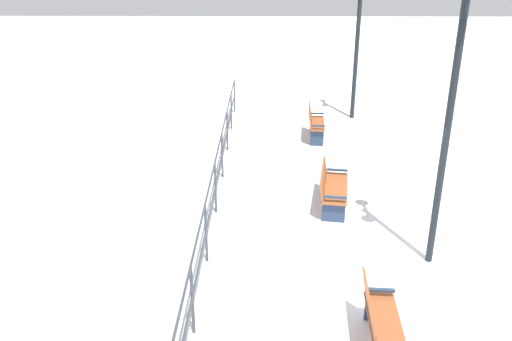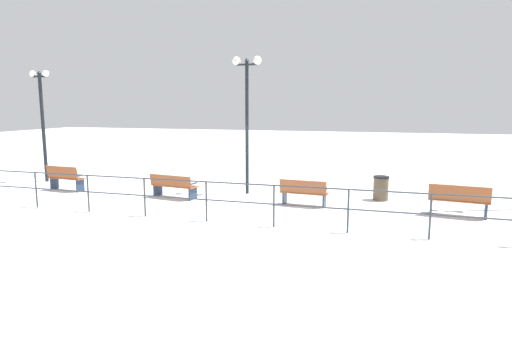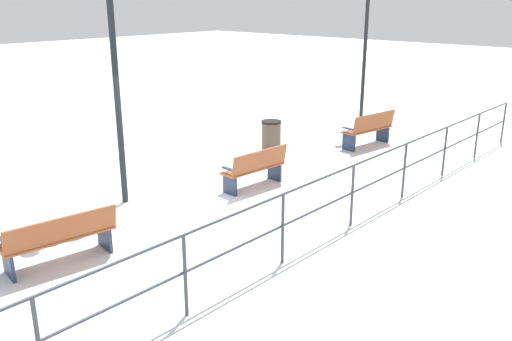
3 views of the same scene
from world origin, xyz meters
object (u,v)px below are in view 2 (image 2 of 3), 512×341
Objects in this scene: bench_nearest at (459,200)px; trash_bin at (381,188)px; bench_third at (174,186)px; lamppost_far at (42,110)px; bench_second at (304,192)px; bench_fourth at (65,178)px; lamppost_middle at (247,97)px.

bench_nearest is 2.71m from trash_bin.
bench_third is 7.37m from lamppost_far.
lamppost_far reaches higher than bench_second.
bench_fourth reaches higher than bench_second.
lamppost_middle is at bearing 63.47° from bench_second.
bench_nearest is 13.61m from bench_fourth.
bench_fourth is at bearing 98.26° from trash_bin.
bench_fourth is at bearing 102.30° from lamppost_middle.
bench_third is at bearing -85.73° from bench_fourth.
lamppost_far is at bearing 60.93° from bench_fourth.
bench_second is 2.84m from trash_bin.
trash_bin is at bearing -52.19° from bench_second.
lamppost_far is at bearing 90.81° from trash_bin.
lamppost_far is (1.43, 15.81, 2.52)m from bench_nearest.
bench_third is at bearing -102.57° from lamppost_far.
lamppost_far reaches higher than bench_nearest.
bench_fourth reaches higher than bench_third.
bench_second reaches higher than bench_third.
trash_bin is at bearing -87.66° from lamppost_middle.
bench_nearest reaches higher than bench_second.
lamppost_middle is 1.06× the size of lamppost_far.
bench_third is 2.10× the size of trash_bin.
lamppost_middle is 5.62m from trash_bin.
bench_second is at bearing -120.62° from lamppost_middle.
bench_third is 7.11m from trash_bin.
bench_nearest is 1.14× the size of bench_fourth.
bench_third is 4.53m from bench_fourth.
trash_bin is (0.19, -13.64, -2.60)m from lamppost_far.
lamppost_far reaches higher than bench_fourth.
lamppost_far is at bearing 90.00° from lamppost_middle.
bench_nearest is 7.63m from lamppost_middle.
bench_third is at bearing 95.56° from bench_second.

